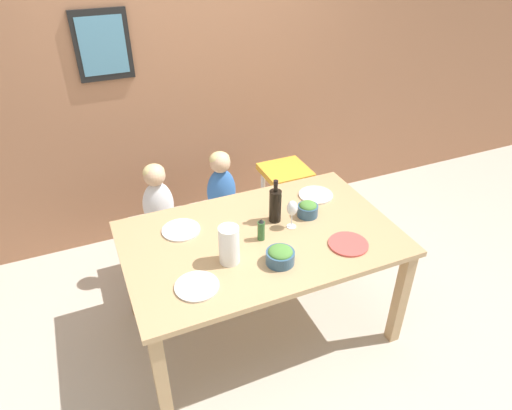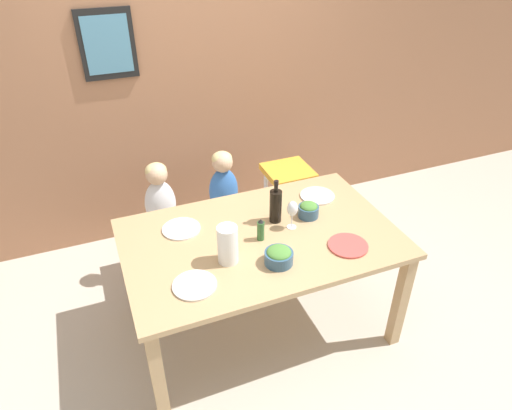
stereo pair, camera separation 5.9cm
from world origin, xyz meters
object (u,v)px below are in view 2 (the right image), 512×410
(person_child_center, at_px, (223,181))
(dinner_plate_back_left, at_px, (181,229))
(wine_glass_near, at_px, (292,209))
(dinner_plate_front_right, at_px, (348,246))
(chair_far_left, at_px, (164,232))
(chair_far_center, at_px, (225,219))
(wine_bottle, at_px, (276,205))
(paper_towel_roll, at_px, (228,244))
(dinner_plate_front_left, at_px, (195,285))
(person_child_left, at_px, (159,194))
(dinner_plate_back_right, at_px, (317,196))
(chair_right_highchair, at_px, (287,187))
(salad_bowl_small, at_px, (308,210))

(person_child_center, bearing_deg, dinner_plate_back_left, -130.51)
(person_child_center, xyz_separation_m, wine_glass_near, (0.20, -0.75, 0.16))
(dinner_plate_front_right, bearing_deg, chair_far_left, 130.99)
(chair_far_center, distance_m, wine_bottle, 0.82)
(chair_far_center, bearing_deg, wine_bottle, -77.93)
(paper_towel_roll, distance_m, dinner_plate_front_left, 0.29)
(person_child_left, relative_size, person_child_center, 1.00)
(chair_far_left, xyz_separation_m, chair_far_center, (0.48, 0.00, 0.00))
(person_child_left, distance_m, dinner_plate_back_right, 1.12)
(chair_right_highchair, height_order, wine_glass_near, wine_glass_near)
(dinner_plate_front_left, height_order, dinner_plate_back_right, same)
(wine_bottle, relative_size, dinner_plate_back_left, 1.24)
(person_child_left, xyz_separation_m, wine_glass_near, (0.68, -0.75, 0.16))
(chair_far_left, relative_size, wine_bottle, 1.62)
(wine_bottle, bearing_deg, chair_far_left, 133.75)
(paper_towel_roll, bearing_deg, dinner_plate_front_left, -150.70)
(paper_towel_roll, bearing_deg, chair_right_highchair, 48.52)
(person_child_left, height_order, salad_bowl_small, person_child_left)
(chair_far_left, xyz_separation_m, dinner_plate_front_left, (-0.02, -1.04, 0.38))
(chair_right_highchair, height_order, wine_bottle, wine_bottle)
(chair_far_center, xyz_separation_m, paper_towel_roll, (-0.27, -0.91, 0.49))
(wine_glass_near, relative_size, salad_bowl_small, 1.42)
(paper_towel_roll, distance_m, salad_bowl_small, 0.67)
(wine_glass_near, height_order, dinner_plate_back_right, wine_glass_near)
(dinner_plate_back_right, bearing_deg, person_child_left, 154.00)
(paper_towel_roll, relative_size, salad_bowl_small, 1.72)
(person_child_center, relative_size, dinner_plate_front_right, 2.12)
(chair_far_left, bearing_deg, dinner_plate_back_right, -25.95)
(chair_far_center, xyz_separation_m, salad_bowl_small, (0.36, -0.68, 0.42))
(person_child_left, height_order, dinner_plate_back_left, person_child_left)
(wine_glass_near, distance_m, dinner_plate_front_right, 0.40)
(dinner_plate_back_left, xyz_separation_m, dinner_plate_front_right, (0.87, -0.53, 0.00))
(person_child_left, distance_m, paper_towel_roll, 0.94)
(chair_far_center, height_order, person_child_center, person_child_center)
(chair_right_highchair, bearing_deg, paper_towel_roll, -131.48)
(person_child_left, bearing_deg, person_child_center, 0.00)
(dinner_plate_front_right, bearing_deg, dinner_plate_back_right, 80.35)
(chair_far_left, bearing_deg, chair_right_highchair, 0.00)
(salad_bowl_small, bearing_deg, wine_bottle, 171.29)
(chair_right_highchair, height_order, person_child_left, person_child_left)
(salad_bowl_small, bearing_deg, paper_towel_roll, -159.82)
(dinner_plate_front_left, height_order, dinner_plate_back_left, same)
(paper_towel_roll, relative_size, dinner_plate_back_right, 0.97)
(dinner_plate_front_left, relative_size, dinner_plate_back_right, 1.00)
(chair_far_center, height_order, dinner_plate_back_left, dinner_plate_back_left)
(chair_far_left, relative_size, dinner_plate_front_right, 2.00)
(chair_right_highchair, height_order, dinner_plate_front_right, dinner_plate_front_right)
(chair_right_highchair, xyz_separation_m, dinner_plate_back_left, (-0.98, -0.52, 0.20))
(chair_far_center, distance_m, dinner_plate_back_left, 0.78)
(chair_far_center, bearing_deg, salad_bowl_small, -62.32)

